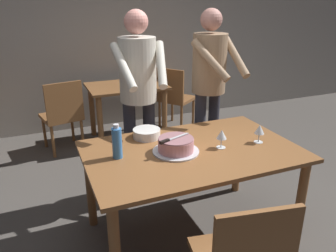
{
  "coord_description": "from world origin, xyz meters",
  "views": [
    {
      "loc": [
        -1.02,
        -2.02,
        1.8
      ],
      "look_at": [
        -0.13,
        0.16,
        0.9
      ],
      "focal_mm": 35.81,
      "sensor_mm": 36.0,
      "label": 1
    }
  ],
  "objects_px": {
    "background_table": "(127,97)",
    "background_chair_0": "(174,96)",
    "wine_glass_far": "(260,130)",
    "person_cutting_cake": "(138,87)",
    "water_bottle": "(117,143)",
    "plate_stack": "(147,133)",
    "main_dining_table": "(192,162)",
    "person_standing_beside": "(209,79)",
    "wine_glass_near": "(222,135)",
    "background_chair_1": "(63,114)",
    "cake_on_platter": "(176,146)",
    "cake_knife": "(169,140)"
  },
  "relations": [
    {
      "from": "plate_stack",
      "to": "water_bottle",
      "type": "bearing_deg",
      "value": -138.86
    },
    {
      "from": "cake_knife",
      "to": "plate_stack",
      "type": "height_order",
      "value": "cake_knife"
    },
    {
      "from": "main_dining_table",
      "to": "plate_stack",
      "type": "relative_size",
      "value": 7.13
    },
    {
      "from": "person_standing_beside",
      "to": "background_table",
      "type": "xyz_separation_m",
      "value": [
        -0.44,
        1.4,
        -0.5
      ]
    },
    {
      "from": "main_dining_table",
      "to": "person_standing_beside",
      "type": "relative_size",
      "value": 0.91
    },
    {
      "from": "water_bottle",
      "to": "person_cutting_cake",
      "type": "bearing_deg",
      "value": 59.99
    },
    {
      "from": "background_table",
      "to": "water_bottle",
      "type": "bearing_deg",
      "value": -107.29
    },
    {
      "from": "wine_glass_near",
      "to": "person_cutting_cake",
      "type": "relative_size",
      "value": 0.08
    },
    {
      "from": "person_cutting_cake",
      "to": "background_table",
      "type": "xyz_separation_m",
      "value": [
        0.28,
        1.43,
        -0.5
      ]
    },
    {
      "from": "cake_on_platter",
      "to": "water_bottle",
      "type": "bearing_deg",
      "value": 170.11
    },
    {
      "from": "person_cutting_cake",
      "to": "person_standing_beside",
      "type": "height_order",
      "value": "same"
    },
    {
      "from": "water_bottle",
      "to": "person_standing_beside",
      "type": "height_order",
      "value": "person_standing_beside"
    },
    {
      "from": "cake_on_platter",
      "to": "cake_knife",
      "type": "bearing_deg",
      "value": -160.0
    },
    {
      "from": "cake_on_platter",
      "to": "person_cutting_cake",
      "type": "height_order",
      "value": "person_cutting_cake"
    },
    {
      "from": "water_bottle",
      "to": "background_chair_1",
      "type": "xyz_separation_m",
      "value": [
        -0.2,
        1.94,
        -0.37
      ]
    },
    {
      "from": "cake_on_platter",
      "to": "wine_glass_far",
      "type": "height_order",
      "value": "wine_glass_far"
    },
    {
      "from": "plate_stack",
      "to": "background_chair_1",
      "type": "bearing_deg",
      "value": 106.94
    },
    {
      "from": "main_dining_table",
      "to": "plate_stack",
      "type": "xyz_separation_m",
      "value": [
        -0.24,
        0.35,
        0.14
      ]
    },
    {
      "from": "wine_glass_far",
      "to": "person_cutting_cake",
      "type": "distance_m",
      "value": 1.08
    },
    {
      "from": "main_dining_table",
      "to": "wine_glass_far",
      "type": "bearing_deg",
      "value": -8.07
    },
    {
      "from": "person_standing_beside",
      "to": "cake_knife",
      "type": "bearing_deg",
      "value": -134.2
    },
    {
      "from": "wine_glass_near",
      "to": "water_bottle",
      "type": "distance_m",
      "value": 0.77
    },
    {
      "from": "plate_stack",
      "to": "cake_on_platter",
      "type": "bearing_deg",
      "value": -72.6
    },
    {
      "from": "cake_on_platter",
      "to": "background_table",
      "type": "height_order",
      "value": "cake_on_platter"
    },
    {
      "from": "main_dining_table",
      "to": "water_bottle",
      "type": "height_order",
      "value": "water_bottle"
    },
    {
      "from": "water_bottle",
      "to": "background_chair_0",
      "type": "relative_size",
      "value": 0.28
    },
    {
      "from": "wine_glass_far",
      "to": "background_table",
      "type": "height_order",
      "value": "wine_glass_far"
    },
    {
      "from": "wine_glass_near",
      "to": "wine_glass_far",
      "type": "bearing_deg",
      "value": -4.14
    },
    {
      "from": "plate_stack",
      "to": "person_standing_beside",
      "type": "bearing_deg",
      "value": 26.69
    },
    {
      "from": "main_dining_table",
      "to": "background_table",
      "type": "bearing_deg",
      "value": 87.42
    },
    {
      "from": "cake_knife",
      "to": "background_chair_1",
      "type": "height_order",
      "value": "background_chair_1"
    },
    {
      "from": "wine_glass_far",
      "to": "person_cutting_cake",
      "type": "relative_size",
      "value": 0.08
    },
    {
      "from": "cake_on_platter",
      "to": "background_table",
      "type": "bearing_deg",
      "value": 83.96
    },
    {
      "from": "person_standing_beside",
      "to": "wine_glass_near",
      "type": "bearing_deg",
      "value": -112.16
    },
    {
      "from": "plate_stack",
      "to": "wine_glass_far",
      "type": "relative_size",
      "value": 1.53
    },
    {
      "from": "person_cutting_cake",
      "to": "water_bottle",
      "type": "bearing_deg",
      "value": -120.01
    },
    {
      "from": "main_dining_table",
      "to": "background_chair_1",
      "type": "height_order",
      "value": "background_chair_1"
    },
    {
      "from": "person_standing_beside",
      "to": "background_chair_0",
      "type": "height_order",
      "value": "person_standing_beside"
    },
    {
      "from": "person_standing_beside",
      "to": "background_table",
      "type": "bearing_deg",
      "value": 107.47
    },
    {
      "from": "main_dining_table",
      "to": "cake_on_platter",
      "type": "height_order",
      "value": "cake_on_platter"
    },
    {
      "from": "cake_on_platter",
      "to": "background_chair_1",
      "type": "distance_m",
      "value": 2.12
    },
    {
      "from": "background_table",
      "to": "background_chair_0",
      "type": "distance_m",
      "value": 0.73
    },
    {
      "from": "main_dining_table",
      "to": "person_standing_beside",
      "type": "height_order",
      "value": "person_standing_beside"
    },
    {
      "from": "background_chair_0",
      "to": "background_chair_1",
      "type": "bearing_deg",
      "value": -172.48
    },
    {
      "from": "background_table",
      "to": "background_chair_1",
      "type": "relative_size",
      "value": 1.11
    },
    {
      "from": "cake_knife",
      "to": "background_table",
      "type": "bearing_deg",
      "value": 82.26
    },
    {
      "from": "water_bottle",
      "to": "wine_glass_far",
      "type": "bearing_deg",
      "value": -8.18
    },
    {
      "from": "main_dining_table",
      "to": "person_standing_beside",
      "type": "bearing_deg",
      "value": 53.92
    },
    {
      "from": "person_standing_beside",
      "to": "background_chair_0",
      "type": "relative_size",
      "value": 1.91
    },
    {
      "from": "wine_glass_near",
      "to": "background_table",
      "type": "xyz_separation_m",
      "value": [
        -0.12,
        2.19,
        -0.28
      ]
    }
  ]
}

